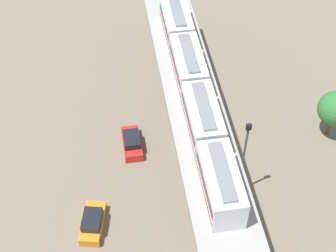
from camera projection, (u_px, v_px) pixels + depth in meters
The scene contains 7 objects.
ground_plane at pixel (190, 142), 52.95m from camera, with size 120.00×120.00×0.00m, color #706654.
viaduct at pixel (192, 105), 48.91m from camera, with size 5.20×35.80×6.92m.
train at pixel (195, 91), 45.91m from camera, with size 2.64×27.45×3.24m.
parked_car_red at pixel (132, 143), 51.90m from camera, with size 1.86×4.23×1.76m.
parked_car_orange at pixel (93, 223), 45.54m from camera, with size 2.69×4.50×1.76m.
tree_near_viaduct at pixel (335, 109), 51.07m from camera, with size 3.60×3.60×5.49m.
signal_post at pixel (244, 157), 44.84m from camera, with size 0.44×0.28×9.52m.
Camera 1 is at (7.51, 33.65, 40.28)m, focal length 54.22 mm.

